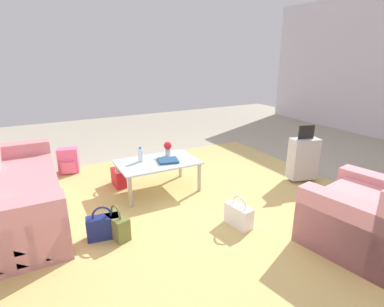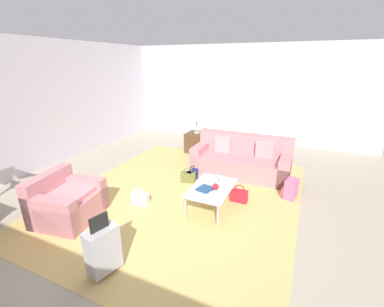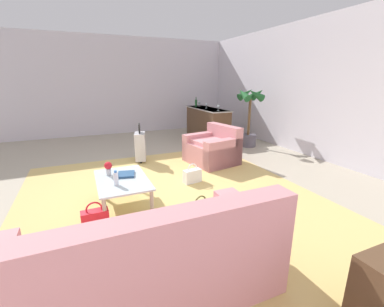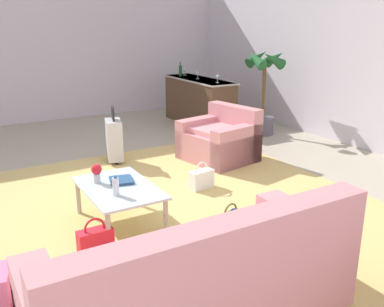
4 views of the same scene
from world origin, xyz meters
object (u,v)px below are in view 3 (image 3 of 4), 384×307
(coffee_table, at_px, (122,182))
(wine_glass_leftmost, at_px, (199,103))
(flower_vase, at_px, (108,167))
(bar_console, at_px, (207,123))
(couch, at_px, (146,273))
(handbag_olive, at_px, (200,212))
(wine_glass_left_of_centre, at_px, (206,105))
(water_bottle, at_px, (116,179))
(coffee_table_book, at_px, (126,174))
(potted_palm, at_px, (249,116))
(wine_bottle_green, at_px, (196,103))
(armchair, at_px, (214,150))
(wine_glass_right_of_centre, at_px, (218,107))
(suitcase_silver, at_px, (140,146))
(handbag_red, at_px, (95,219))
(handbag_white, at_px, (192,176))
(handbag_navy, at_px, (202,217))

(coffee_table, distance_m, wine_glass_leftmost, 5.25)
(flower_vase, bearing_deg, bar_console, 135.26)
(coffee_table, bearing_deg, couch, -3.18)
(bar_console, distance_m, handbag_olive, 4.87)
(bar_console, distance_m, wine_glass_left_of_centre, 0.56)
(water_bottle, xyz_separation_m, coffee_table_book, (-0.32, 0.18, -0.08))
(handbag_olive, xyz_separation_m, potted_palm, (-3.00, 2.86, 0.70))
(water_bottle, bearing_deg, handbag_olive, 57.54)
(coffee_table, relative_size, coffee_table_book, 4.09)
(coffee_table, bearing_deg, wine_bottle_green, 143.78)
(armchair, distance_m, wine_glass_right_of_centre, 1.95)
(wine_glass_left_of_centre, xyz_separation_m, suitcase_silver, (1.50, -2.36, -0.68))
(armchair, distance_m, coffee_table, 2.53)
(water_bottle, xyz_separation_m, handbag_olive, (0.60, 0.94, -0.39))
(coffee_table, bearing_deg, handbag_red, -42.71)
(water_bottle, xyz_separation_m, wine_bottle_green, (-4.27, 3.08, 0.53))
(flower_vase, relative_size, bar_console, 0.11)
(armchair, distance_m, water_bottle, 2.73)
(water_bottle, height_order, wine_bottle_green, wine_bottle_green)
(handbag_olive, bearing_deg, wine_glass_left_of_centre, 152.68)
(coffee_table_book, bearing_deg, suitcase_silver, 174.66)
(flower_vase, bearing_deg, wine_glass_leftmost, 140.13)
(water_bottle, bearing_deg, coffee_table_book, 150.64)
(bar_console, height_order, handbag_red, bar_console)
(water_bottle, distance_m, handbag_white, 1.55)
(wine_glass_right_of_centre, relative_size, handbag_navy, 0.43)
(water_bottle, height_order, wine_glass_left_of_centre, wine_glass_left_of_centre)
(flower_vase, distance_m, handbag_navy, 1.55)
(couch, height_order, coffee_table, couch)
(flower_vase, distance_m, wine_glass_right_of_centre, 4.21)
(handbag_white, bearing_deg, wine_glass_right_of_centre, 142.74)
(wine_glass_right_of_centre, relative_size, handbag_red, 0.43)
(handbag_white, bearing_deg, coffee_table_book, -75.54)
(water_bottle, bearing_deg, handbag_red, -51.80)
(wine_bottle_green, xyz_separation_m, handbag_navy, (5.00, -2.18, -0.92))
(armchair, xyz_separation_m, wine_bottle_green, (-2.76, 0.82, 0.76))
(wine_glass_leftmost, bearing_deg, water_bottle, -36.62)
(water_bottle, bearing_deg, potted_palm, 122.28)
(handbag_olive, distance_m, handbag_navy, 0.14)
(coffee_table, relative_size, wine_glass_left_of_centre, 6.90)
(coffee_table_book, distance_m, flower_vase, 0.27)
(couch, height_order, handbag_red, couch)
(handbag_white, bearing_deg, bar_console, 149.19)
(wine_glass_right_of_centre, bearing_deg, handbag_white, -37.26)
(coffee_table_book, bearing_deg, handbag_navy, 47.49)
(wine_glass_left_of_centre, height_order, handbag_red, wine_glass_left_of_centre)
(coffee_table, height_order, handbag_red, coffee_table)
(coffee_table, distance_m, handbag_navy, 1.25)
(water_bottle, height_order, wine_glass_leftmost, wine_glass_leftmost)
(couch, xyz_separation_m, wine_glass_right_of_centre, (-4.64, 3.21, 0.73))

